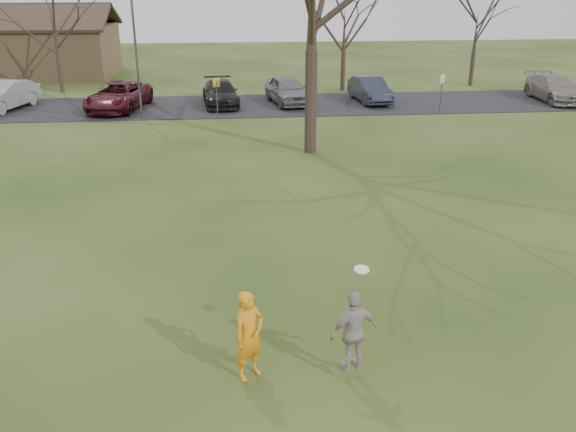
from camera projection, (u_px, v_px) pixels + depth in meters
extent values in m
plane|color=#1E380F|center=(307.00, 362.00, 11.90)|extent=(120.00, 120.00, 0.00)
cube|color=black|center=(253.00, 105.00, 35.01)|extent=(62.00, 6.50, 0.04)
imported|color=orange|center=(249.00, 335.00, 11.20)|extent=(0.77, 0.73, 1.77)
imported|color=#949699|center=(4.00, 96.00, 33.51)|extent=(3.00, 5.04, 1.57)
imported|color=#4B111D|center=(118.00, 96.00, 33.64)|extent=(3.50, 5.73, 1.48)
imported|color=black|center=(220.00, 93.00, 34.82)|extent=(2.28, 4.81, 1.36)
imported|color=slate|center=(287.00, 90.00, 35.19)|extent=(2.67, 4.82, 1.55)
imported|color=#282B3D|center=(370.00, 90.00, 35.68)|extent=(1.96, 4.45, 1.42)
imported|color=gray|center=(555.00, 88.00, 35.97)|extent=(2.12, 5.03, 1.45)
imported|color=#AFA19D|center=(354.00, 332.00, 11.08)|extent=(1.02, 0.66, 1.61)
cylinder|color=white|center=(362.00, 270.00, 10.58)|extent=(0.27, 0.27, 0.07)
cylinder|color=#47474C|center=(137.00, 59.00, 31.07)|extent=(0.12, 0.12, 6.00)
cylinder|color=#47474C|center=(217.00, 99.00, 31.70)|extent=(0.06, 0.06, 2.00)
cube|color=yellow|center=(216.00, 82.00, 31.38)|extent=(0.35, 0.35, 0.45)
cylinder|color=#47474C|center=(441.00, 95.00, 32.76)|extent=(0.06, 0.06, 2.00)
cube|color=silver|center=(442.00, 79.00, 32.44)|extent=(0.35, 0.35, 0.45)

